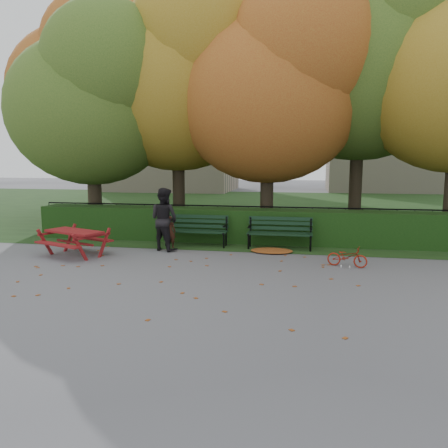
% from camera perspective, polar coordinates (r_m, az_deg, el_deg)
% --- Properties ---
extents(ground, '(90.00, 90.00, 0.00)m').
position_cam_1_polar(ground, '(8.98, -1.22, -7.65)').
color(ground, slate).
rests_on(ground, ground).
extents(grass_strip, '(90.00, 90.00, 0.00)m').
position_cam_1_polar(grass_strip, '(22.65, 6.01, 2.11)').
color(grass_strip, '#193314').
rests_on(grass_strip, ground).
extents(building_left, '(10.00, 7.00, 15.00)m').
position_cam_1_polar(building_left, '(36.43, -7.03, 16.29)').
color(building_left, '#C2B498').
rests_on(building_left, ground).
extents(building_right, '(9.00, 6.00, 12.00)m').
position_cam_1_polar(building_right, '(37.14, 20.74, 13.34)').
color(building_right, '#C2B498').
rests_on(building_right, ground).
extents(hedge, '(13.00, 0.90, 1.00)m').
position_cam_1_polar(hedge, '(13.22, 2.75, -0.22)').
color(hedge, black).
rests_on(hedge, ground).
extents(iron_fence, '(14.00, 0.04, 1.02)m').
position_cam_1_polar(iron_fence, '(14.00, 3.20, 0.41)').
color(iron_fence, black).
rests_on(iron_fence, ground).
extents(tree_a, '(5.88, 5.60, 7.48)m').
position_cam_1_polar(tree_a, '(15.78, -16.30, 15.51)').
color(tree_a, black).
rests_on(tree_a, ground).
extents(tree_b, '(6.72, 6.40, 8.79)m').
position_cam_1_polar(tree_b, '(16.03, -5.13, 18.89)').
color(tree_b, black).
rests_on(tree_b, ground).
extents(tree_c, '(6.30, 6.00, 8.00)m').
position_cam_1_polar(tree_c, '(14.62, 7.09, 17.57)').
color(tree_c, black).
rests_on(tree_c, ground).
extents(tree_d, '(7.14, 6.80, 9.58)m').
position_cam_1_polar(tree_d, '(16.20, 19.02, 20.46)').
color(tree_d, black).
rests_on(tree_d, ground).
extents(tree_f, '(6.93, 6.60, 9.19)m').
position_cam_1_polar(tree_f, '(20.05, -16.73, 17.30)').
color(tree_f, black).
rests_on(tree_f, ground).
extents(bench_left, '(1.80, 0.57, 0.88)m').
position_cam_1_polar(bench_left, '(12.68, -3.57, -0.50)').
color(bench_left, black).
rests_on(bench_left, ground).
extents(bench_right, '(1.80, 0.57, 0.88)m').
position_cam_1_polar(bench_right, '(12.32, 7.32, -0.82)').
color(bench_right, black).
rests_on(bench_right, ground).
extents(picnic_table, '(1.91, 1.75, 0.76)m').
position_cam_1_polar(picnic_table, '(11.95, -18.96, -1.50)').
color(picnic_table, maroon).
rests_on(picnic_table, ground).
extents(leaf_pile, '(1.29, 1.03, 0.08)m').
position_cam_1_polar(leaf_pile, '(11.91, 6.25, -3.48)').
color(leaf_pile, brown).
rests_on(leaf_pile, ground).
extents(leaf_scatter, '(9.00, 5.70, 0.01)m').
position_cam_1_polar(leaf_scatter, '(9.26, -0.84, -7.11)').
color(leaf_scatter, brown).
rests_on(leaf_scatter, ground).
extents(child, '(0.35, 0.25, 0.92)m').
position_cam_1_polar(child, '(12.39, -7.09, -1.04)').
color(child, '#3D1E13').
rests_on(child, ground).
extents(adult, '(1.03, 0.93, 1.73)m').
position_cam_1_polar(adult, '(12.07, -7.84, 0.63)').
color(adult, black).
rests_on(adult, ground).
extents(bicycle, '(0.97, 0.54, 0.48)m').
position_cam_1_polar(bicycle, '(10.60, 15.79, -4.12)').
color(bicycle, maroon).
rests_on(bicycle, ground).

